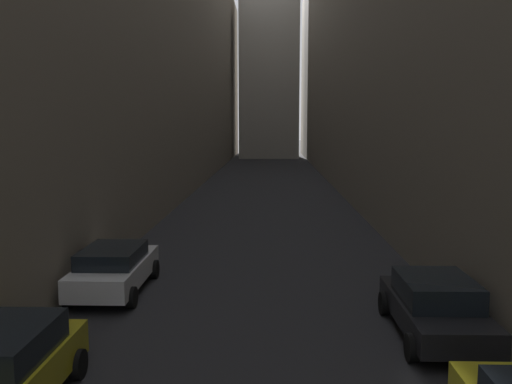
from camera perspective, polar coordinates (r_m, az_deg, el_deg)
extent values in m
plane|color=#232326|center=(39.39, 1.04, -0.32)|extent=(264.00, 264.00, 0.00)
cube|color=#756B5B|center=(43.25, -14.71, 16.16)|extent=(11.65, 108.00, 24.12)
cube|color=#756B5B|center=(43.17, 17.23, 16.92)|extent=(11.93, 108.00, 25.35)
cylinder|color=black|center=(12.10, -18.24, -16.83)|extent=(0.22, 0.61, 0.61)
cube|color=silver|center=(17.38, -14.64, -8.09)|extent=(1.79, 4.37, 0.66)
cube|color=black|center=(17.07, -14.88, -6.42)|extent=(1.65, 2.38, 0.47)
cylinder|color=black|center=(19.10, -15.95, -7.78)|extent=(0.22, 0.62, 0.62)
cylinder|color=black|center=(18.64, -10.64, -7.99)|extent=(0.22, 0.62, 0.62)
cylinder|color=black|center=(16.41, -19.13, -10.39)|extent=(0.22, 0.62, 0.62)
cylinder|color=black|center=(15.87, -12.96, -10.77)|extent=(0.22, 0.62, 0.62)
cube|color=black|center=(14.17, 18.29, -11.91)|extent=(1.82, 4.31, 0.58)
cube|color=black|center=(13.96, 18.43, -9.71)|extent=(1.68, 2.20, 0.58)
cylinder|color=black|center=(15.39, 13.35, -11.34)|extent=(0.22, 0.63, 0.63)
cylinder|color=black|center=(15.85, 19.94, -11.03)|extent=(0.22, 0.63, 0.63)
cylinder|color=black|center=(12.72, 16.10, -15.47)|extent=(0.22, 0.63, 0.63)
cylinder|color=black|center=(13.28, 24.00, -14.84)|extent=(0.22, 0.63, 0.63)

